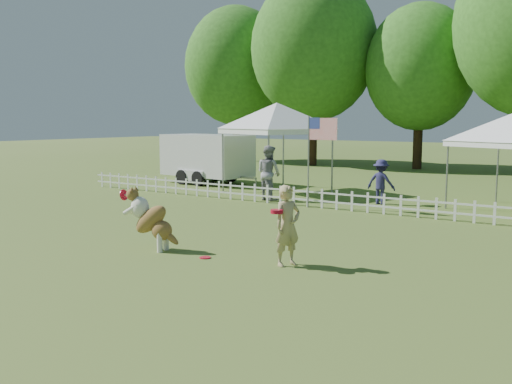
# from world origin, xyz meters

# --- Properties ---
(ground) EXTENTS (120.00, 120.00, 0.00)m
(ground) POSITION_xyz_m (0.00, 0.00, 0.00)
(ground) COLOR #3A551A
(ground) RESTS_ON ground
(picket_fence) EXTENTS (22.00, 0.08, 0.60)m
(picket_fence) POSITION_xyz_m (0.00, 7.00, 0.30)
(picket_fence) COLOR white
(picket_fence) RESTS_ON ground
(handler) EXTENTS (0.54, 0.64, 1.51)m
(handler) POSITION_xyz_m (1.95, 0.48, 0.76)
(handler) COLOR tan
(handler) RESTS_ON ground
(dog) EXTENTS (1.29, 0.60, 1.29)m
(dog) POSITION_xyz_m (-1.05, -0.01, 0.64)
(dog) COLOR brown
(dog) RESTS_ON ground
(frisbee_on_turf) EXTENTS (0.23, 0.23, 0.02)m
(frisbee_on_turf) POSITION_xyz_m (0.32, 0.05, 0.01)
(frisbee_on_turf) COLOR red
(frisbee_on_turf) RESTS_ON ground
(canopy_tent_left) EXTENTS (4.05, 4.05, 3.25)m
(canopy_tent_left) POSITION_xyz_m (-3.94, 9.45, 1.63)
(canopy_tent_left) COLOR white
(canopy_tent_left) RESTS_ON ground
(canopy_tent_right) EXTENTS (3.60, 3.60, 2.84)m
(canopy_tent_right) POSITION_xyz_m (4.06, 9.78, 1.42)
(canopy_tent_right) COLOR white
(canopy_tent_right) RESTS_ON ground
(cargo_trailer) EXTENTS (5.02, 2.62, 2.12)m
(cargo_trailer) POSITION_xyz_m (-8.08, 10.44, 1.06)
(cargo_trailer) COLOR silver
(cargo_trailer) RESTS_ON ground
(flag_pole) EXTENTS (1.09, 0.23, 2.83)m
(flag_pole) POSITION_xyz_m (-1.19, 6.91, 1.41)
(flag_pole) COLOR gray
(flag_pole) RESTS_ON ground
(spectator_a) EXTENTS (1.04, 0.90, 1.85)m
(spectator_a) POSITION_xyz_m (-3.09, 7.60, 0.93)
(spectator_a) COLOR gray
(spectator_a) RESTS_ON ground
(spectator_b) EXTENTS (0.94, 0.56, 1.45)m
(spectator_b) POSITION_xyz_m (0.40, 8.85, 0.72)
(spectator_b) COLOR #27254F
(spectator_b) RESTS_ON ground
(tree_far_left) EXTENTS (6.60, 6.60, 11.00)m
(tree_far_left) POSITION_xyz_m (-15.00, 22.00, 5.50)
(tree_far_left) COLOR #2C5F1B
(tree_far_left) RESTS_ON ground
(tree_left) EXTENTS (7.40, 7.40, 12.00)m
(tree_left) POSITION_xyz_m (-9.00, 21.50, 6.00)
(tree_left) COLOR #2C5F1B
(tree_left) RESTS_ON ground
(tree_center_left) EXTENTS (6.00, 6.00, 9.80)m
(tree_center_left) POSITION_xyz_m (-3.00, 22.50, 4.90)
(tree_center_left) COLOR #2C5F1B
(tree_center_left) RESTS_ON ground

